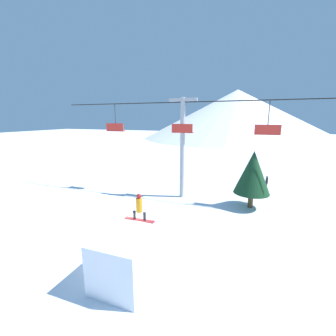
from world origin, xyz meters
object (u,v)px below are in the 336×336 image
object	(u,v)px
snow_ramp	(131,254)
snowboarder	(139,207)
pine_tree_near	(253,172)
distant_skier	(267,181)

from	to	relation	value
snow_ramp	snowboarder	distance (m)	2.06
pine_tree_near	distant_skier	distance (m)	6.54
snowboarder	distant_skier	bearing A→B (deg)	66.96
pine_tree_near	distant_skier	xyz separation A→B (m)	(1.47, 5.99, -2.17)
snowboarder	distant_skier	distance (m)	16.59
pine_tree_near	snow_ramp	bearing A→B (deg)	-115.33
snow_ramp	distant_skier	distance (m)	17.46
snow_ramp	snowboarder	xyz separation A→B (m)	(-0.11, 1.13, 1.72)
snowboarder	distant_skier	xyz separation A→B (m)	(6.44, 15.14, -2.14)
snow_ramp	pine_tree_near	size ratio (longest dim) A/B	0.75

